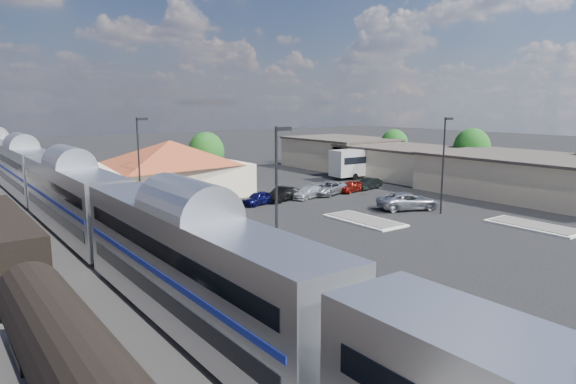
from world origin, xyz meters
TOP-DOWN VIEW (x-y plane):
  - ground at (0.00, 0.00)m, footprint 280.00×280.00m
  - railbed at (-21.00, 8.00)m, footprint 16.00×100.00m
  - platform at (-12.00, 6.00)m, footprint 5.50×92.00m
  - passenger_train at (-18.00, 11.80)m, footprint 3.00×104.00m
  - freight_cars at (-24.00, 3.33)m, footprint 2.80×46.00m
  - station_depot at (-4.56, 24.00)m, footprint 18.35×12.24m
  - buildings_east at (28.00, 14.28)m, footprint 14.40×51.40m
  - traffic_island_south at (4.00, 2.00)m, footprint 3.30×7.50m
  - traffic_island_north at (14.00, -8.00)m, footprint 3.30×7.50m
  - lamp_plat_s at (-10.90, -6.00)m, footprint 1.08×0.25m
  - lamp_plat_n at (-10.90, 16.00)m, footprint 1.08×0.25m
  - lamp_lot at (12.10, 0.00)m, footprint 1.08×0.25m
  - tree_east_b at (34.00, 12.00)m, footprint 4.94×4.94m
  - tree_east_c at (34.00, 26.00)m, footprint 4.41×4.41m
  - tree_depot at (3.00, 30.00)m, footprint 4.71×4.71m
  - suv at (11.02, 3.10)m, footprint 6.65×4.96m
  - coach_bus at (24.00, 21.41)m, footprint 12.55×3.26m
  - person_a at (-12.79, -6.29)m, footprint 0.67×0.79m
  - person_b at (-11.77, 8.12)m, footprint 0.74×0.87m
  - parked_car_a at (0.44, 13.69)m, footprint 4.27×2.48m
  - parked_car_b at (3.64, 13.99)m, footprint 4.74×2.89m
  - parked_car_c at (6.84, 13.69)m, footprint 5.02×3.25m
  - parked_car_d at (10.04, 13.99)m, footprint 5.83×3.93m
  - parked_car_e at (13.24, 13.69)m, footprint 4.23×2.42m
  - parked_car_f at (16.44, 13.99)m, footprint 4.28×2.20m

SIDE VIEW (x-z plane):
  - ground at x=0.00m, z-range 0.00..0.00m
  - railbed at x=-21.00m, z-range 0.00..0.12m
  - platform at x=-12.00m, z-range 0.00..0.18m
  - traffic_island_south at x=4.00m, z-range 0.00..0.21m
  - traffic_island_north at x=14.00m, z-range 0.00..0.21m
  - parked_car_f at x=16.44m, z-range 0.00..1.35m
  - parked_car_c at x=6.84m, z-range 0.00..1.35m
  - parked_car_e at x=13.24m, z-range 0.00..1.36m
  - parked_car_a at x=0.44m, z-range 0.00..1.37m
  - parked_car_b at x=3.64m, z-range 0.00..1.48m
  - parked_car_d at x=10.04m, z-range 0.00..1.48m
  - suv at x=11.02m, z-range 0.00..1.68m
  - person_b at x=-11.77m, z-range 0.18..1.76m
  - person_a at x=-12.79m, z-range 0.18..2.00m
  - freight_cars at x=-24.00m, z-range -0.07..3.93m
  - buildings_east at x=28.00m, z-range -0.13..4.67m
  - coach_bus at x=24.00m, z-range 0.30..4.29m
  - passenger_train at x=-18.00m, z-range 0.09..5.64m
  - station_depot at x=-4.56m, z-range 0.03..6.23m
  - tree_east_c at x=34.00m, z-range 0.66..6.87m
  - tree_depot at x=3.00m, z-range 0.71..7.34m
  - tree_east_b at x=34.00m, z-range 0.74..7.70m
  - lamp_plat_s at x=-10.90m, z-range 0.84..9.84m
  - lamp_plat_n at x=-10.90m, z-range 0.84..9.84m
  - lamp_lot at x=12.10m, z-range 0.84..9.84m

